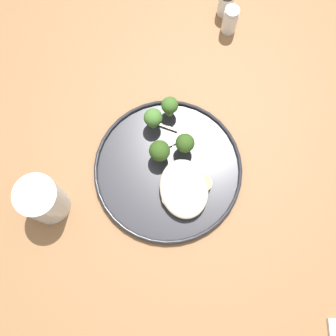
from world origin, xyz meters
TOP-DOWN VIEW (x-y plane):
  - ground at (0.00, 0.00)m, footprint 6.00×6.00m
  - wooden_dining_table at (0.00, 0.00)m, footprint 1.40×1.00m
  - dinner_plate at (0.03, 0.02)m, footprint 0.29×0.29m
  - noodle_bed at (-0.02, 0.00)m, footprint 0.12×0.09m
  - seared_scallop_tiny_bay at (0.01, -0.01)m, footprint 0.03×0.03m
  - seared_scallop_half_hidden at (-0.01, -0.04)m, footprint 0.04×0.04m
  - seared_scallop_center_golden at (-0.01, -0.02)m, footprint 0.02×0.02m
  - seared_scallop_right_edge at (-0.03, 0.03)m, footprint 0.03×0.03m
  - broccoli_floret_split_head at (0.13, 0.04)m, footprint 0.04×0.04m
  - broccoli_floret_small_sprig at (0.06, 0.03)m, footprint 0.04×0.04m
  - broccoli_floret_right_tilted at (0.15, 0.00)m, footprint 0.03×0.03m
  - broccoli_floret_beside_noodles at (0.07, -0.02)m, footprint 0.04×0.04m
  - onion_sliver_pale_crescent at (0.12, 0.01)m, footprint 0.03×0.05m
  - onion_sliver_curled_piece at (0.08, -0.01)m, footprint 0.02×0.05m
  - onion_sliver_short_strip at (0.05, 0.01)m, footprint 0.05×0.03m
  - water_glass at (-0.00, 0.26)m, footprint 0.08×0.08m
  - salt_shaker at (0.32, -0.16)m, footprint 0.03×0.03m
  - pepper_shaker at (0.37, -0.16)m, footprint 0.03×0.03m

SIDE VIEW (x-z plane):
  - ground at x=0.00m, z-range 0.00..0.00m
  - wooden_dining_table at x=0.00m, z-range 0.29..1.03m
  - dinner_plate at x=0.03m, z-range 0.74..0.76m
  - onion_sliver_pale_crescent at x=0.12m, z-range 0.75..0.76m
  - onion_sliver_curled_piece at x=0.08m, z-range 0.75..0.76m
  - onion_sliver_short_strip at x=0.05m, z-range 0.75..0.76m
  - seared_scallop_center_golden at x=-0.01m, z-range 0.75..0.77m
  - seared_scallop_right_edge at x=-0.03m, z-range 0.75..0.77m
  - seared_scallop_tiny_bay at x=0.01m, z-range 0.75..0.77m
  - seared_scallop_half_hidden at x=-0.01m, z-range 0.75..0.77m
  - noodle_bed at x=-0.02m, z-range 0.75..0.78m
  - salt_shaker at x=0.32m, z-range 0.74..0.81m
  - pepper_shaker at x=0.37m, z-range 0.74..0.81m
  - water_glass at x=0.00m, z-range 0.73..0.84m
  - broccoli_floret_right_tilted at x=0.15m, z-range 0.76..0.81m
  - broccoli_floret_beside_noodles at x=0.07m, z-range 0.76..0.82m
  - broccoli_floret_small_sprig at x=0.06m, z-range 0.76..0.82m
  - broccoli_floret_split_head at x=0.13m, z-range 0.76..0.82m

